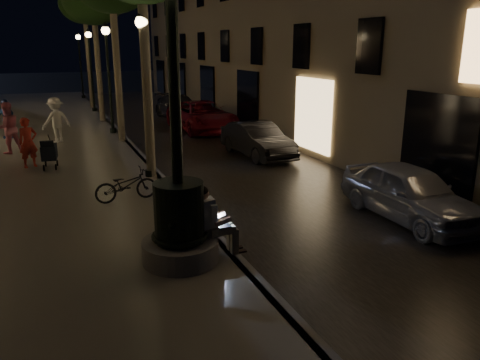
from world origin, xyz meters
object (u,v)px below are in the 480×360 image
lamp_curb_a (145,74)px  lamp_curb_d (80,57)px  pedestrian_red (28,143)px  tree_third (93,2)px  stroller (49,152)px  car_front (410,193)px  pedestrian_blue (7,119)px  seated_man_laptop (212,219)px  car_third (202,116)px  fountain_lamppost (179,209)px  car_second (257,140)px  pedestrian_pink (8,128)px  bicycle (126,185)px  lamp_curb_c (90,60)px  lamp_curb_b (108,64)px  tree_far (84,5)px  car_rear (179,107)px  pedestrian_white (56,120)px

lamp_curb_a → lamp_curb_d: (0.00, 24.00, 0.00)m
pedestrian_red → tree_third: bearing=49.9°
lamp_curb_a → stroller: lamp_curb_a is taller
car_front → pedestrian_blue: size_ratio=2.34×
seated_man_laptop → car_third: 14.74m
stroller → car_front: size_ratio=0.28×
fountain_lamppost → stroller: (-2.07, 8.14, -0.47)m
lamp_curb_d → car_second: size_ratio=1.24×
car_second → pedestrian_blue: 10.90m
tree_third → pedestrian_pink: size_ratio=3.85×
car_second → bicycle: bearing=-147.4°
lamp_curb_c → lamp_curb_d: same height
lamp_curb_c → pedestrian_red: size_ratio=2.97×
lamp_curb_a → lamp_curb_c: bearing=90.0°
tree_third → stroller: tree_third is taller
lamp_curb_b → car_front: bearing=-69.4°
car_third → tree_far: bearing=111.1°
tree_far → car_rear: size_ratio=1.66×
seated_man_laptop → lamp_curb_d: (0.09, 30.00, 2.31)m
pedestrian_blue → lamp_curb_d: bearing=121.1°
seated_man_laptop → pedestrian_red: (-3.28, 8.61, 0.08)m
pedestrian_red → lamp_curb_c: bearing=55.5°
tree_far → tree_third: bearing=-90.8°
car_second → car_rear: bearing=87.2°
lamp_curb_c → bicycle: size_ratio=3.05×
lamp_curb_b → car_second: (4.46, -6.07, -2.60)m
seated_man_laptop → car_rear: 18.92m
lamp_curb_c → stroller: lamp_curb_c is taller
pedestrian_pink → pedestrian_blue: pedestrian_pink is taller
bicycle → lamp_curb_d: bearing=-7.2°
car_rear → pedestrian_pink: (-8.38, -7.27, 0.48)m
car_front → car_third: size_ratio=0.76×
lamp_curb_a → lamp_curb_c: 16.00m
lamp_curb_c → car_rear: 6.17m
seated_man_laptop → pedestrian_blue: bearing=106.4°
lamp_curb_c → car_front: lamp_curb_c is taller
lamp_curb_d → car_rear: lamp_curb_d is taller
lamp_curb_a → car_second: 5.51m
tree_third → bicycle: 15.18m
lamp_curb_b → pedestrian_red: (-3.37, -5.39, -2.23)m
stroller → car_second: 7.23m
lamp_curb_d → car_rear: size_ratio=1.06×
seated_man_laptop → pedestrian_pink: bearing=109.7°
lamp_curb_d → fountain_lamppost: bearing=-91.3°
tree_third → car_rear: tree_third is taller
lamp_curb_a → bicycle: 3.51m
car_rear → pedestrian_white: 8.86m
car_front → car_rear: (-0.76, 17.89, -0.01)m
lamp_curb_a → pedestrian_blue: 9.69m
tree_far → stroller: tree_far is taller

